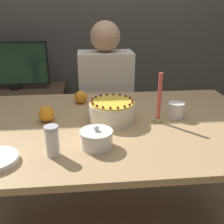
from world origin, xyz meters
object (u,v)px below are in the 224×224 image
object	(u,v)px
sugar_bowl	(96,139)
candle	(159,103)
cake	(112,111)
sugar_shaker	(52,141)
tv_monitor	(13,65)
person_man_blue_shirt	(106,112)

from	to	relation	value
sugar_bowl	candle	distance (m)	0.40
cake	sugar_shaker	size ratio (longest dim) A/B	1.85
tv_monitor	person_man_blue_shirt	bearing A→B (deg)	-28.78
person_man_blue_shirt	tv_monitor	distance (m)	0.94
sugar_bowl	tv_monitor	world-z (taller)	tv_monitor
tv_monitor	cake	bearing A→B (deg)	-55.30
person_man_blue_shirt	tv_monitor	world-z (taller)	person_man_blue_shirt
sugar_shaker	cake	bearing A→B (deg)	49.88
cake	candle	world-z (taller)	candle
sugar_shaker	candle	distance (m)	0.58
cake	tv_monitor	distance (m)	1.35
sugar_bowl	candle	world-z (taller)	candle
sugar_shaker	person_man_blue_shirt	world-z (taller)	person_man_blue_shirt
sugar_shaker	sugar_bowl	bearing A→B (deg)	16.21
cake	candle	distance (m)	0.24
candle	person_man_blue_shirt	bearing A→B (deg)	106.89
tv_monitor	candle	bearing A→B (deg)	-48.82
candle	tv_monitor	xyz separation A→B (m)	(-1.00, 1.14, -0.03)
sugar_bowl	person_man_blue_shirt	size ratio (longest dim) A/B	0.11
sugar_bowl	candle	bearing A→B (deg)	35.04
sugar_shaker	tv_monitor	distance (m)	1.51
candle	tv_monitor	distance (m)	1.52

